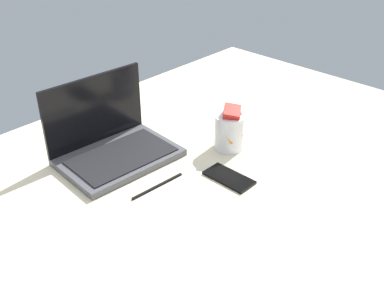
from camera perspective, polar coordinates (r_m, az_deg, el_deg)
name	(u,v)px	position (r cm, az deg, el deg)	size (l,w,h in cm)	color
bed_mattress	(223,210)	(132.23, 3.89, -8.06)	(180.00, 140.00, 18.00)	beige
laptop	(112,143)	(137.99, -9.81, 0.08)	(34.53, 25.26, 23.00)	#4C4C51
snack_cup	(230,130)	(139.74, 4.65, 1.69)	(9.00, 9.11, 14.53)	silver
cell_phone	(229,178)	(128.50, 4.56, -4.16)	(6.80, 14.00, 0.80)	black
charger_cable	(158,186)	(125.39, -4.26, -5.19)	(17.00, 0.60, 0.60)	black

